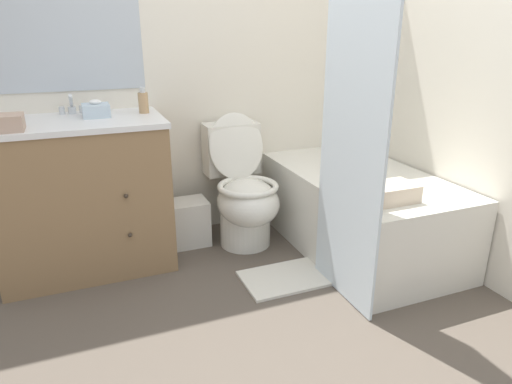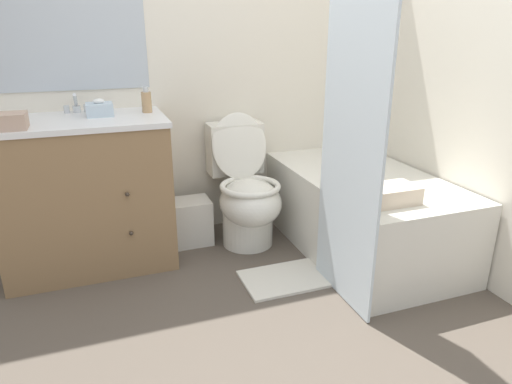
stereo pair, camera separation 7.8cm
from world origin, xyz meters
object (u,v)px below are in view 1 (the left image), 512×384
Objects in this scene: toilet at (243,194)px; bathtub at (359,210)px; bath_mat at (290,277)px; vanity_cabinet at (84,194)px; bath_towel_folded at (388,193)px; wastebasket at (188,222)px; soap_dispenser at (143,102)px; tissue_box at (96,110)px; sink_faucet at (72,108)px; hand_towel_folded at (0,123)px.

toilet is 0.75m from bathtub.
bath_mat is at bearing -82.02° from toilet.
vanity_cabinet is 3.16× the size of bath_towel_folded.
wastebasket is (-0.35, 0.11, -0.19)m from toilet.
bath_towel_folded is at bearing -40.59° from soap_dispenser.
vanity_cabinet is at bearing 176.51° from toilet.
bath_towel_folded is at bearing -46.90° from wastebasket.
soap_dispenser is at bearing 4.15° from tissue_box.
sink_faucet is at bearing 144.54° from bath_towel_folded.
wastebasket is at bearing 155.73° from bathtub.
tissue_box is at bearing 172.77° from toilet.
soap_dispenser is 0.27× the size of bath_mat.
tissue_box reaches higher than vanity_cabinet.
tissue_box reaches higher than bath_towel_folded.
tissue_box is (-1.50, 0.45, 0.67)m from bathtub.
tissue_box is 0.27m from soap_dispenser.
sink_faucet is 0.17× the size of toilet.
toilet is 4.05× the size of hand_towel_folded.
vanity_cabinet is 1.75× the size of bath_mat.
vanity_cabinet is at bearing -90.00° from sink_faucet.
tissue_box is (0.12, 0.05, 0.47)m from vanity_cabinet.
sink_faucet is 0.41m from soap_dispenser.
sink_faucet reaches higher than wastebasket.
soap_dispenser is at bearing 167.58° from toilet.
wastebasket is 2.01× the size of tissue_box.
tissue_box is 0.49× the size of bath_towel_folded.
sink_faucet is 0.47× the size of bath_towel_folded.
soap_dispenser reaches higher than bath_towel_folded.
tissue_box is 0.27× the size of bath_mat.
wastebasket is at bearing -12.40° from sink_faucet.
vanity_cabinet is 0.69m from wastebasket.
sink_faucet is at bearing 48.60° from hand_towel_folded.
soap_dispenser is at bearing 139.41° from bath_towel_folded.
sink_faucet is 0.50m from hand_towel_folded.
hand_towel_folded is (-0.45, -0.23, 0.00)m from tissue_box.
bathtub is at bearing -13.81° from vanity_cabinet.
vanity_cabinet is 0.64m from soap_dispenser.
wastebasket is 0.55× the size of bath_mat.
hand_towel_folded is at bearing -150.89° from vanity_cabinet.
wastebasket is 0.83m from soap_dispenser.
sink_faucet is 0.26× the size of bath_mat.
vanity_cabinet reaches higher than bath_mat.
toilet is at bearing -7.23° from tissue_box.
vanity_cabinet reaches higher than bathtub.
soap_dispenser reaches higher than sink_faucet.
sink_faucet is 0.96× the size of tissue_box.
sink_faucet is at bearing 160.04° from bathtub.
soap_dispenser is 0.71× the size of hand_towel_folded.
hand_towel_folded is 0.69× the size of bath_towel_folded.
bathtub is at bearing 71.19° from bath_towel_folded.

